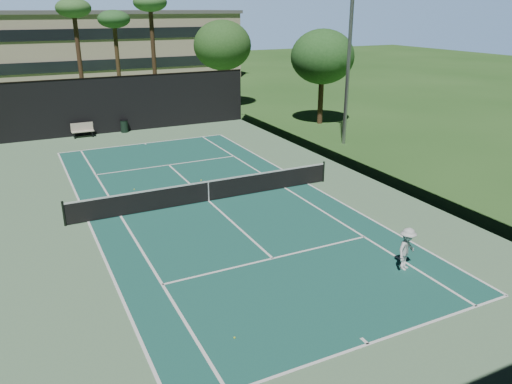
% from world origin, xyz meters
% --- Properties ---
extents(ground, '(160.00, 160.00, 0.00)m').
position_xyz_m(ground, '(0.00, 0.00, 0.00)').
color(ground, '#2C5A22').
rests_on(ground, ground).
extents(apron_slab, '(18.00, 32.00, 0.01)m').
position_xyz_m(apron_slab, '(0.00, 0.00, 0.01)').
color(apron_slab, '#5D8660').
rests_on(apron_slab, ground).
extents(court_surface, '(10.97, 23.77, 0.01)m').
position_xyz_m(court_surface, '(0.00, 0.00, 0.01)').
color(court_surface, '#1B564B').
rests_on(court_surface, ground).
extents(court_lines, '(11.07, 23.87, 0.01)m').
position_xyz_m(court_lines, '(0.00, 0.00, 0.02)').
color(court_lines, white).
rests_on(court_lines, ground).
extents(tennis_net, '(12.90, 0.10, 1.10)m').
position_xyz_m(tennis_net, '(0.00, 0.00, 0.56)').
color(tennis_net, black).
rests_on(tennis_net, ground).
extents(fence, '(18.04, 32.05, 4.03)m').
position_xyz_m(fence, '(0.00, 0.06, 2.01)').
color(fence, black).
rests_on(fence, ground).
extents(player, '(1.14, 0.94, 1.54)m').
position_xyz_m(player, '(3.79, -9.09, 0.77)').
color(player, silver).
rests_on(player, ground).
extents(tennis_ball_a, '(0.06, 0.06, 0.06)m').
position_xyz_m(tennis_ball_a, '(-3.13, -10.04, 0.03)').
color(tennis_ball_a, '#B5D12F').
rests_on(tennis_ball_a, ground).
extents(tennis_ball_b, '(0.06, 0.06, 0.06)m').
position_xyz_m(tennis_ball_b, '(-1.24, 0.91, 0.03)').
color(tennis_ball_b, '#B6D831').
rests_on(tennis_ball_b, ground).
extents(tennis_ball_c, '(0.08, 0.08, 0.08)m').
position_xyz_m(tennis_ball_c, '(0.71, 2.94, 0.04)').
color(tennis_ball_c, yellow).
rests_on(tennis_ball_c, ground).
extents(tennis_ball_d, '(0.06, 0.06, 0.06)m').
position_xyz_m(tennis_ball_d, '(-2.78, 3.12, 0.03)').
color(tennis_ball_d, '#B9D931').
rests_on(tennis_ball_d, ground).
extents(park_bench, '(1.50, 0.45, 1.02)m').
position_xyz_m(park_bench, '(-3.44, 15.49, 0.55)').
color(park_bench, beige).
rests_on(park_bench, ground).
extents(trash_bin, '(0.56, 0.56, 0.95)m').
position_xyz_m(trash_bin, '(-0.49, 15.72, 0.48)').
color(trash_bin, black).
rests_on(trash_bin, ground).
extents(palm_a, '(2.80, 2.80, 9.32)m').
position_xyz_m(palm_a, '(-2.00, 24.00, 8.19)').
color(palm_a, '#472F1E').
rests_on(palm_a, ground).
extents(palm_b, '(2.80, 2.80, 8.42)m').
position_xyz_m(palm_b, '(1.50, 26.00, 7.36)').
color(palm_b, '#4C3720').
rests_on(palm_b, ground).
extents(palm_c, '(2.80, 2.80, 9.77)m').
position_xyz_m(palm_c, '(4.00, 23.00, 8.60)').
color(palm_c, '#402C1B').
rests_on(palm_c, ground).
extents(decid_tree_a, '(5.12, 5.12, 7.62)m').
position_xyz_m(decid_tree_a, '(10.00, 22.00, 5.42)').
color(decid_tree_a, '#40291B').
rests_on(decid_tree_a, ground).
extents(decid_tree_b, '(4.80, 4.80, 7.14)m').
position_xyz_m(decid_tree_b, '(14.00, 12.00, 5.08)').
color(decid_tree_b, '#4E3521').
rests_on(decid_tree_b, ground).
extents(campus_building, '(40.50, 12.50, 8.30)m').
position_xyz_m(campus_building, '(0.00, 45.98, 4.21)').
color(campus_building, '#B8A68E').
rests_on(campus_building, ground).
extents(light_pole, '(0.90, 0.25, 12.22)m').
position_xyz_m(light_pole, '(12.00, 6.00, 6.46)').
color(light_pole, '#909298').
rests_on(light_pole, ground).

